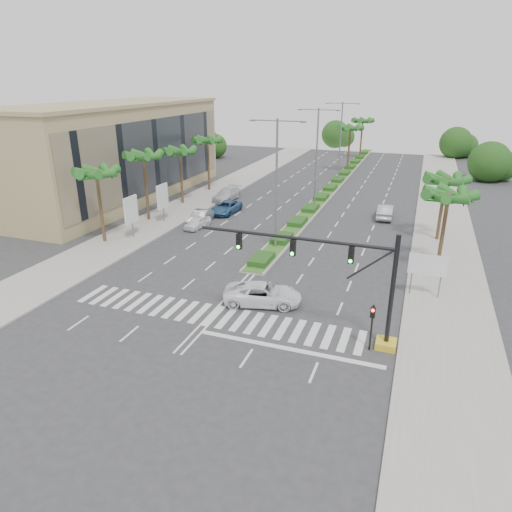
{
  "coord_description": "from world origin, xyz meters",
  "views": [
    {
      "loc": [
        12.25,
        -24.97,
        15.17
      ],
      "look_at": [
        1.54,
        4.38,
        3.0
      ],
      "focal_mm": 32.0,
      "sensor_mm": 36.0,
      "label": 1
    }
  ],
  "objects": [
    {
      "name": "footpath_left",
      "position": [
        -15.2,
        20.0,
        0.07
      ],
      "size": [
        6.0,
        120.0,
        0.15
      ],
      "primitive_type": "cube",
      "color": "gray",
      "rests_on": "ground"
    },
    {
      "name": "streetlight_far",
      "position": [
        0.0,
        46.0,
        6.81
      ],
      "size": [
        5.1,
        0.25,
        12.0
      ],
      "color": "slate",
      "rests_on": "ground"
    },
    {
      "name": "signal_gantry",
      "position": [
        9.27,
        -0.0,
        3.46
      ],
      "size": [
        12.6,
        1.2,
        7.2
      ],
      "color": "gold",
      "rests_on": "ground"
    },
    {
      "name": "billboard_far",
      "position": [
        -14.5,
        18.0,
        2.96
      ],
      "size": [
        0.18,
        2.1,
        4.35
      ],
      "color": "slate",
      "rests_on": "ground"
    },
    {
      "name": "ground",
      "position": [
        0.0,
        0.0,
        0.0
      ],
      "size": [
        160.0,
        160.0,
        0.0
      ],
      "primitive_type": "plane",
      "color": "#333335",
      "rests_on": "ground"
    },
    {
      "name": "car_crossing",
      "position": [
        2.6,
        2.86,
        0.78
      ],
      "size": [
        6.03,
        3.83,
        1.55
      ],
      "primitive_type": "imported",
      "rotation": [
        0.0,
        0.0,
        1.81
      ],
      "color": "white",
      "rests_on": "ground"
    },
    {
      "name": "building",
      "position": [
        -26.0,
        26.0,
        6.0
      ],
      "size": [
        12.0,
        36.0,
        12.0
      ],
      "primitive_type": "cube",
      "color": "tan",
      "rests_on": "ground"
    },
    {
      "name": "footpath_right",
      "position": [
        15.2,
        20.0,
        0.07
      ],
      "size": [
        6.0,
        120.0,
        0.15
      ],
      "primitive_type": "cube",
      "color": "gray",
      "rests_on": "ground"
    },
    {
      "name": "median",
      "position": [
        0.0,
        45.0,
        0.1
      ],
      "size": [
        2.2,
        75.0,
        0.2
      ],
      "primitive_type": "cube",
      "color": "gray",
      "rests_on": "ground"
    },
    {
      "name": "palm_left_near",
      "position": [
        -16.5,
        10.0,
        6.69
      ],
      "size": [
        4.57,
        4.68,
        7.55
      ],
      "color": "brown",
      "rests_on": "ground"
    },
    {
      "name": "direction_sign",
      "position": [
        13.5,
        7.99,
        2.45
      ],
      "size": [
        2.7,
        0.11,
        3.4
      ],
      "color": "slate",
      "rests_on": "ground"
    },
    {
      "name": "car_parked_d",
      "position": [
        -11.8,
        29.55,
        0.8
      ],
      "size": [
        2.47,
        5.61,
        1.6
      ],
      "primitive_type": "imported",
      "rotation": [
        0.0,
        0.0,
        -0.04
      ],
      "color": "silver",
      "rests_on": "ground"
    },
    {
      "name": "palm_median_a",
      "position": [
        0.0,
        55.0,
        7.17
      ],
      "size": [
        4.57,
        4.68,
        8.05
      ],
      "color": "brown",
      "rests_on": "ground"
    },
    {
      "name": "car_right",
      "position": [
        8.8,
        28.27,
        0.81
      ],
      "size": [
        1.92,
        5.0,
        1.63
      ],
      "primitive_type": "imported",
      "rotation": [
        0.0,
        0.0,
        3.18
      ],
      "color": "#AFB0B4",
      "rests_on": "ground"
    },
    {
      "name": "car_parked_b",
      "position": [
        -10.37,
        18.82,
        0.75
      ],
      "size": [
        1.93,
        4.68,
        1.51
      ],
      "primitive_type": "imported",
      "rotation": [
        0.0,
        0.0,
        0.07
      ],
      "color": "#B0AFB4",
      "rests_on": "ground"
    },
    {
      "name": "palm_left_end",
      "position": [
        -16.5,
        34.0,
        6.88
      ],
      "size": [
        4.57,
        4.68,
        7.75
      ],
      "color": "brown",
      "rests_on": "ground"
    },
    {
      "name": "car_parked_a",
      "position": [
        -9.97,
        17.34,
        0.63
      ],
      "size": [
        1.92,
        3.87,
        1.27
      ],
      "primitive_type": "imported",
      "rotation": [
        0.0,
        0.0,
        -0.12
      ],
      "color": "white",
      "rests_on": "ground"
    },
    {
      "name": "streetlight_mid",
      "position": [
        0.0,
        30.0,
        6.81
      ],
      "size": [
        5.1,
        0.25,
        12.0
      ],
      "color": "slate",
      "rests_on": "ground"
    },
    {
      "name": "median_grass",
      "position": [
        0.0,
        45.0,
        0.22
      ],
      "size": [
        1.8,
        75.0,
        0.04
      ],
      "primitive_type": "cube",
      "color": "#336322",
      "rests_on": "median"
    },
    {
      "name": "palm_left_mid",
      "position": [
        -16.5,
        18.0,
        7.08
      ],
      "size": [
        4.57,
        4.68,
        7.95
      ],
      "color": "brown",
      "rests_on": "ground"
    },
    {
      "name": "palm_right_far",
      "position": [
        14.5,
        22.0,
        5.91
      ],
      "size": [
        4.57,
        4.68,
        6.75
      ],
      "color": "brown",
      "rests_on": "ground"
    },
    {
      "name": "palm_left_far",
      "position": [
        -16.5,
        26.0,
        6.5
      ],
      "size": [
        4.57,
        4.68,
        7.35
      ],
      "color": "brown",
      "rests_on": "ground"
    },
    {
      "name": "billboard_near",
      "position": [
        -14.5,
        12.0,
        2.96
      ],
      "size": [
        0.18,
        2.1,
        4.35
      ],
      "color": "slate",
      "rests_on": "ground"
    },
    {
      "name": "car_parked_c",
      "position": [
        -9.39,
        23.8,
        0.71
      ],
      "size": [
        2.59,
        5.23,
        1.43
      ],
      "primitive_type": "imported",
      "rotation": [
        0.0,
        0.0,
        -0.04
      ],
      "color": "#2B5583",
      "rests_on": "ground"
    },
    {
      "name": "pedestrian_signal",
      "position": [
        10.6,
        -0.68,
        2.04
      ],
      "size": [
        0.28,
        0.36,
        3.0
      ],
      "color": "black",
      "rests_on": "ground"
    },
    {
      "name": "palm_median_b",
      "position": [
        0.0,
        70.0,
        7.17
      ],
      "size": [
        4.57,
        4.68,
        8.05
      ],
      "color": "brown",
      "rests_on": "ground"
    },
    {
      "name": "streetlight_near",
      "position": [
        0.0,
        14.0,
        6.81
      ],
      "size": [
        5.1,
        0.25,
        12.0
      ],
      "color": "slate",
      "rests_on": "ground"
    },
    {
      "name": "palm_right_near",
      "position": [
        14.5,
        14.0,
        6.2
      ],
      "size": [
        4.57,
        4.68,
        7.05
      ],
      "color": "brown",
      "rests_on": "ground"
    }
  ]
}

